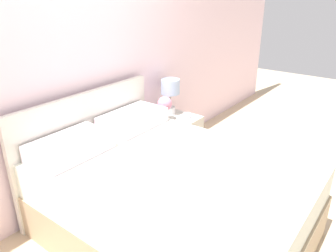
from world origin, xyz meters
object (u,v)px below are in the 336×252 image
(flower_vase, at_px, (165,105))
(teacup, at_px, (187,116))
(nightstand, at_px, (176,138))
(table_lamp, at_px, (170,90))
(bed, at_px, (167,196))

(flower_vase, xyz_separation_m, teacup, (0.18, -0.17, -0.14))
(nightstand, distance_m, table_lamp, 0.55)
(bed, bearing_deg, table_lamp, 35.68)
(flower_vase, bearing_deg, nightstand, -17.08)
(bed, distance_m, table_lamp, 1.41)
(table_lamp, bearing_deg, flower_vase, -159.75)
(bed, distance_m, flower_vase, 1.19)
(teacup, bearing_deg, nightstand, 106.75)
(nightstand, bearing_deg, flower_vase, 162.92)
(nightstand, xyz_separation_m, flower_vase, (-0.14, 0.04, 0.43))
(nightstand, xyz_separation_m, table_lamp, (0.05, 0.11, 0.54))
(bed, bearing_deg, teacup, 26.77)
(bed, bearing_deg, nightstand, 32.61)
(nightstand, bearing_deg, table_lamp, 68.18)
(table_lamp, distance_m, flower_vase, 0.23)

